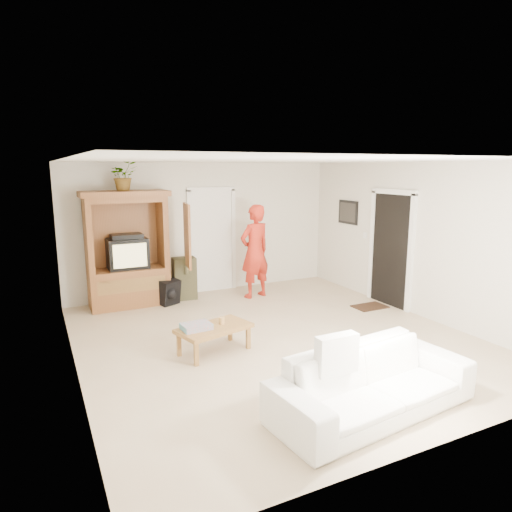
{
  "coord_description": "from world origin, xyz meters",
  "views": [
    {
      "loc": [
        -3.08,
        -5.64,
        2.51
      ],
      "look_at": [
        -0.02,
        0.6,
        1.15
      ],
      "focal_mm": 32.0,
      "sensor_mm": 36.0,
      "label": 1
    }
  ],
  "objects": [
    {
      "name": "man",
      "position": [
        0.72,
        2.15,
        0.91
      ],
      "size": [
        0.74,
        0.57,
        1.82
      ],
      "primitive_type": "imported",
      "rotation": [
        0.0,
        0.0,
        3.37
      ],
      "color": "#B52718",
      "rests_on": "floor"
    },
    {
      "name": "sofa",
      "position": [
        -0.08,
        -2.26,
        0.33
      ],
      "size": [
        2.32,
        1.11,
        0.65
      ],
      "primitive_type": "imported",
      "rotation": [
        0.0,
        0.0,
        0.11
      ],
      "color": "white",
      "rests_on": "floor"
    },
    {
      "name": "candle",
      "position": [
        -0.85,
        -0.03,
        0.42
      ],
      "size": [
        0.08,
        0.08,
        0.1
      ],
      "primitive_type": "cylinder",
      "color": "tan",
      "rests_on": "coffee_table"
    },
    {
      "name": "plant",
      "position": [
        -1.6,
        2.63,
        2.36
      ],
      "size": [
        0.53,
        0.48,
        0.52
      ],
      "primitive_type": "imported",
      "rotation": [
        0.0,
        0.0,
        0.16
      ],
      "color": "#4C7238",
      "rests_on": "armoire"
    },
    {
      "name": "floor",
      "position": [
        0.0,
        0.0,
        0.0
      ],
      "size": [
        6.0,
        6.0,
        0.0
      ],
      "primitive_type": "plane",
      "color": "tan",
      "rests_on": "ground"
    },
    {
      "name": "wall_back",
      "position": [
        0.0,
        3.0,
        1.3
      ],
      "size": [
        5.5,
        0.0,
        5.5
      ],
      "primitive_type": "plane",
      "rotation": [
        1.57,
        0.0,
        0.0
      ],
      "color": "silver",
      "rests_on": "floor"
    },
    {
      "name": "wall_front",
      "position": [
        0.0,
        -3.0,
        1.3
      ],
      "size": [
        5.5,
        0.0,
        5.5
      ],
      "primitive_type": "plane",
      "rotation": [
        -1.57,
        0.0,
        0.0
      ],
      "color": "silver",
      "rests_on": "floor"
    },
    {
      "name": "wall_left",
      "position": [
        -2.75,
        0.0,
        1.3
      ],
      "size": [
        0.0,
        6.0,
        6.0
      ],
      "primitive_type": "plane",
      "rotation": [
        1.57,
        0.0,
        1.57
      ],
      "color": "silver",
      "rests_on": "floor"
    },
    {
      "name": "wall_right",
      "position": [
        2.75,
        0.0,
        1.3
      ],
      "size": [
        0.0,
        6.0,
        6.0
      ],
      "primitive_type": "plane",
      "rotation": [
        1.57,
        0.0,
        -1.57
      ],
      "color": "silver",
      "rests_on": "floor"
    },
    {
      "name": "towel",
      "position": [
        -1.24,
        -0.08,
        0.41
      ],
      "size": [
        0.4,
        0.3,
        0.08
      ],
      "primitive_type": "cube",
      "rotation": [
        0.0,
        0.0,
        0.07
      ],
      "color": "#D8484D",
      "rests_on": "coffee_table"
    },
    {
      "name": "backpack_olive",
      "position": [
        -0.56,
        2.62,
        0.4
      ],
      "size": [
        0.45,
        0.35,
        0.81
      ],
      "primitive_type": null,
      "rotation": [
        0.0,
        0.0,
        -0.08
      ],
      "color": "#47442B",
      "rests_on": "floor"
    },
    {
      "name": "doorway_right",
      "position": [
        2.73,
        0.6,
        1.02
      ],
      "size": [
        0.05,
        0.9,
        2.04
      ],
      "primitive_type": "cube",
      "color": "black",
      "rests_on": "floor"
    },
    {
      "name": "backpack_black",
      "position": [
        -0.93,
        2.36,
        0.23
      ],
      "size": [
        0.42,
        0.35,
        0.45
      ],
      "primitive_type": null,
      "rotation": [
        0.0,
        0.0,
        0.43
      ],
      "color": "black",
      "rests_on": "floor"
    },
    {
      "name": "door_back",
      "position": [
        0.15,
        2.97,
        1.02
      ],
      "size": [
        0.85,
        0.05,
        2.04
      ],
      "primitive_type": "cube",
      "color": "white",
      "rests_on": "floor"
    },
    {
      "name": "framed_picture",
      "position": [
        2.73,
        1.9,
        1.6
      ],
      "size": [
        0.03,
        0.6,
        0.48
      ],
      "primitive_type": "cube",
      "color": "black",
      "rests_on": "wall_right"
    },
    {
      "name": "coffee_table",
      "position": [
        -0.99,
        -0.08,
        0.32
      ],
      "size": [
        1.1,
        0.78,
        0.37
      ],
      "rotation": [
        0.0,
        0.0,
        0.26
      ],
      "color": "olive",
      "rests_on": "floor"
    },
    {
      "name": "ceiling",
      "position": [
        0.0,
        0.0,
        2.6
      ],
      "size": [
        6.0,
        6.0,
        0.0
      ],
      "primitive_type": "plane",
      "rotation": [
        3.14,
        0.0,
        0.0
      ],
      "color": "white",
      "rests_on": "floor"
    },
    {
      "name": "doormat",
      "position": [
        2.3,
        0.6,
        0.01
      ],
      "size": [
        0.6,
        0.4,
        0.02
      ],
      "primitive_type": "cube",
      "color": "#382316",
      "rests_on": "floor"
    },
    {
      "name": "armoire",
      "position": [
        -1.58,
        2.66,
        0.91
      ],
      "size": [
        1.82,
        1.14,
        2.1
      ],
      "color": "brown",
      "rests_on": "floor"
    }
  ]
}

